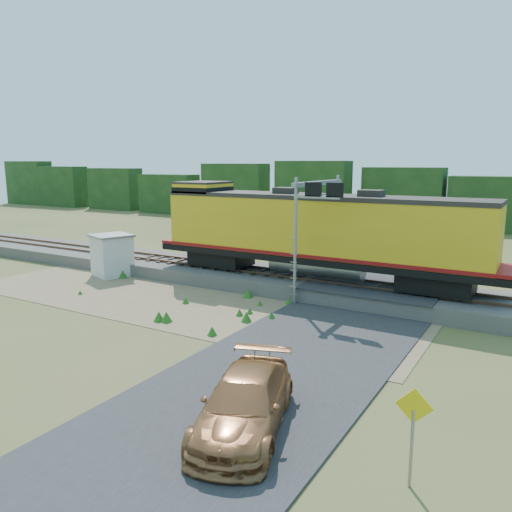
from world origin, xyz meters
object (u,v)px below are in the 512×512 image
Objects in this scene: shed at (112,255)px; road_sign at (413,426)px; locomotive at (312,231)px; car at (245,403)px; signal_gantry at (319,207)px.

road_sign is (21.98, -11.95, 0.14)m from shed.
locomotive is at bearing 31.65° from shed.
shed is 1.22× the size of road_sign.
locomotive reaches higher than shed.
shed is 0.55× the size of car.
road_sign is at bearing -20.70° from car.
road_sign reaches higher than car.
signal_gantry reaches higher than shed.
shed is at bearing 151.47° from road_sign.
signal_gantry is 15.07m from car.
signal_gantry reaches higher than locomotive.
locomotive is 3.05× the size of signal_gantry.
signal_gantry reaches higher than car.
car is at bearing -74.12° from signal_gantry.
shed is 25.02m from road_sign.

